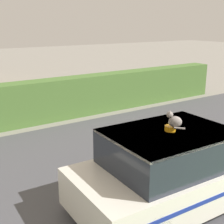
% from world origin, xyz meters
% --- Properties ---
extents(road_strip, '(28.00, 6.99, 0.01)m').
position_xyz_m(road_strip, '(0.00, 4.85, 0.01)').
color(road_strip, '#4C4C51').
rests_on(road_strip, ground).
extents(garden_hedge, '(15.20, 0.73, 1.37)m').
position_xyz_m(garden_hedge, '(-1.15, 9.11, 0.69)').
color(garden_hedge, '#4C7233').
rests_on(garden_hedge, ground).
extents(police_car, '(3.97, 1.89, 1.52)m').
position_xyz_m(police_car, '(-1.23, 3.09, 0.70)').
color(police_car, black).
rests_on(police_car, road_strip).
extents(cat, '(0.26, 0.32, 0.28)m').
position_xyz_m(cat, '(-1.41, 3.02, 1.65)').
color(cat, gray).
rests_on(cat, police_car).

